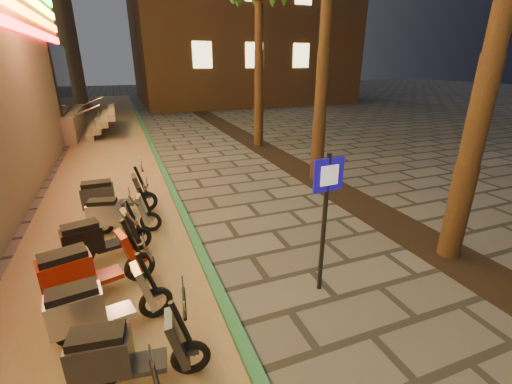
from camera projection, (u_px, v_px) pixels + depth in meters
name	position (u px, v px, depth m)	size (l,w,h in m)	color
parking_strip	(110.00, 173.00, 11.54)	(3.40, 60.00, 0.01)	#8C7251
green_curb	(161.00, 167.00, 12.10)	(0.18, 60.00, 0.10)	#286D44
planting_strip	(354.00, 200.00, 9.29)	(1.20, 40.00, 0.02)	black
pedestrian_sign	(326.00, 206.00, 5.15)	(0.51, 0.10, 2.31)	black
scooter_5	(123.00, 354.00, 3.82)	(1.54, 0.61, 1.08)	black
scooter_6	(97.00, 306.00, 4.53)	(1.60, 0.66, 1.13)	black
scooter_7	(86.00, 270.00, 5.27)	(1.71, 0.86, 1.21)	black
scooter_8	(97.00, 239.00, 6.28)	(1.58, 0.76, 1.11)	black
scooter_9	(115.00, 214.00, 7.34)	(1.50, 0.70, 1.06)	black
scooter_10	(110.00, 196.00, 8.16)	(1.70, 0.60, 1.20)	black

